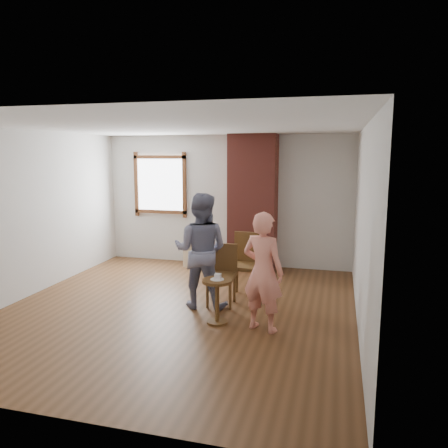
{
  "coord_description": "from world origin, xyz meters",
  "views": [
    {
      "loc": [
        2.2,
        -5.69,
        2.24
      ],
      "look_at": [
        0.48,
        0.8,
        1.15
      ],
      "focal_mm": 35.0,
      "sensor_mm": 36.0,
      "label": 1
    }
  ],
  "objects_px": {
    "side_table": "(217,294)",
    "stoneware_crock": "(193,254)",
    "person_pink": "(263,272)",
    "dining_chair_right": "(247,261)",
    "man": "(201,251)",
    "dining_chair_left": "(222,271)"
  },
  "relations": [
    {
      "from": "stoneware_crock",
      "to": "dining_chair_right",
      "type": "bearing_deg",
      "value": -47.1
    },
    {
      "from": "man",
      "to": "person_pink",
      "type": "xyz_separation_m",
      "value": [
        1.03,
        -0.64,
        -0.08
      ]
    },
    {
      "from": "stoneware_crock",
      "to": "man",
      "type": "xyz_separation_m",
      "value": [
        0.88,
        -2.18,
        0.59
      ]
    },
    {
      "from": "dining_chair_left",
      "to": "person_pink",
      "type": "bearing_deg",
      "value": -51.01
    },
    {
      "from": "stoneware_crock",
      "to": "man",
      "type": "bearing_deg",
      "value": -68.02
    },
    {
      "from": "dining_chair_right",
      "to": "side_table",
      "type": "height_order",
      "value": "dining_chair_right"
    },
    {
      "from": "dining_chair_left",
      "to": "man",
      "type": "xyz_separation_m",
      "value": [
        -0.27,
        -0.2,
        0.34
      ]
    },
    {
      "from": "stoneware_crock",
      "to": "dining_chair_right",
      "type": "distance_m",
      "value": 2.12
    },
    {
      "from": "dining_chair_right",
      "to": "man",
      "type": "bearing_deg",
      "value": -127.25
    },
    {
      "from": "stoneware_crock",
      "to": "man",
      "type": "relative_size",
      "value": 0.3
    },
    {
      "from": "man",
      "to": "dining_chair_right",
      "type": "bearing_deg",
      "value": -131.79
    },
    {
      "from": "dining_chair_left",
      "to": "man",
      "type": "relative_size",
      "value": 0.53
    },
    {
      "from": "person_pink",
      "to": "dining_chair_right",
      "type": "bearing_deg",
      "value": -50.9
    },
    {
      "from": "dining_chair_right",
      "to": "man",
      "type": "xyz_separation_m",
      "value": [
        -0.55,
        -0.65,
        0.28
      ]
    },
    {
      "from": "side_table",
      "to": "man",
      "type": "xyz_separation_m",
      "value": [
        -0.41,
        0.58,
        0.44
      ]
    },
    {
      "from": "stoneware_crock",
      "to": "person_pink",
      "type": "height_order",
      "value": "person_pink"
    },
    {
      "from": "dining_chair_right",
      "to": "side_table",
      "type": "xyz_separation_m",
      "value": [
        -0.14,
        -1.22,
        -0.16
      ]
    },
    {
      "from": "dining_chair_right",
      "to": "side_table",
      "type": "bearing_deg",
      "value": -93.44
    },
    {
      "from": "side_table",
      "to": "person_pink",
      "type": "height_order",
      "value": "person_pink"
    },
    {
      "from": "man",
      "to": "person_pink",
      "type": "bearing_deg",
      "value": 146.69
    },
    {
      "from": "stoneware_crock",
      "to": "dining_chair_left",
      "type": "relative_size",
      "value": 0.56
    },
    {
      "from": "side_table",
      "to": "stoneware_crock",
      "type": "bearing_deg",
      "value": 115.05
    }
  ]
}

